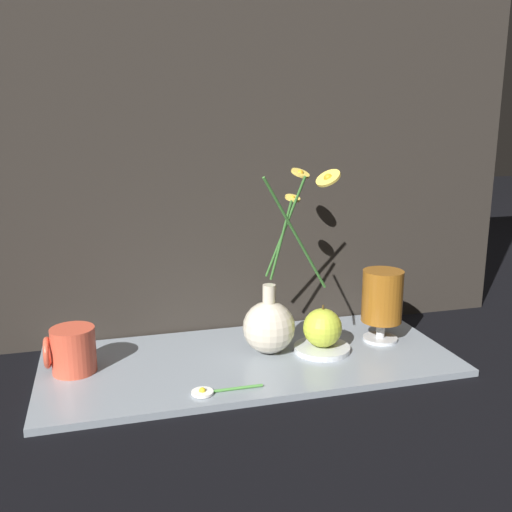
% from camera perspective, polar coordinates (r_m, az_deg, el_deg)
% --- Properties ---
extents(ground_plane, '(6.00, 6.00, 0.00)m').
position_cam_1_polar(ground_plane, '(1.08, -0.66, -10.67)').
color(ground_plane, black).
extents(shelf, '(0.75, 0.32, 0.01)m').
position_cam_1_polar(shelf, '(1.07, -0.66, -10.38)').
color(shelf, gray).
rests_on(shelf, ground_plane).
extents(backdrop_wall, '(1.25, 0.02, 1.10)m').
position_cam_1_polar(backdrop_wall, '(1.16, -3.10, 18.89)').
color(backdrop_wall, '#2D2823').
rests_on(backdrop_wall, ground_plane).
extents(vase_with_flowers, '(0.15, 0.23, 0.35)m').
position_cam_1_polar(vase_with_flowers, '(1.07, 1.41, -6.64)').
color(vase_with_flowers, beige).
rests_on(vase_with_flowers, shelf).
extents(yellow_mug, '(0.09, 0.08, 0.08)m').
position_cam_1_polar(yellow_mug, '(1.05, -17.93, -8.95)').
color(yellow_mug, '#DB5138').
rests_on(yellow_mug, shelf).
extents(tea_glass, '(0.08, 0.08, 0.14)m').
position_cam_1_polar(tea_glass, '(1.15, 12.51, -4.15)').
color(tea_glass, silver).
rests_on(tea_glass, shelf).
extents(saucer_plate, '(0.11, 0.11, 0.01)m').
position_cam_1_polar(saucer_plate, '(1.10, 6.60, -9.17)').
color(saucer_plate, silver).
rests_on(saucer_plate, shelf).
extents(orange_fruit, '(0.07, 0.07, 0.08)m').
position_cam_1_polar(orange_fruit, '(1.09, 6.66, -7.14)').
color(orange_fruit, '#B7C638').
rests_on(orange_fruit, saucer_plate).
extents(loose_daisy, '(0.12, 0.04, 0.01)m').
position_cam_1_polar(loose_daisy, '(0.94, -4.52, -13.33)').
color(loose_daisy, '#4C8E3D').
rests_on(loose_daisy, shelf).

